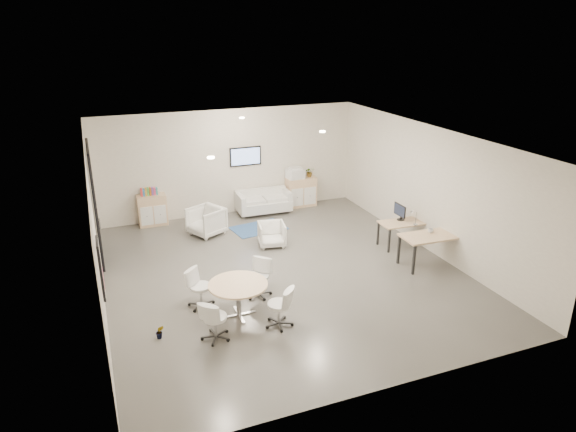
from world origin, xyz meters
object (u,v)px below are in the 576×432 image
(armchair_right, at_px, (272,233))
(loveseat, at_px, (263,202))
(sideboard_right, at_px, (301,192))
(desk_rear, at_px, (404,224))
(armchair_left, at_px, (206,220))
(sideboard_left, at_px, (152,210))
(desk_front, at_px, (432,238))
(round_table, at_px, (238,287))

(armchair_right, bearing_deg, loveseat, 86.91)
(sideboard_right, xyz_separation_m, desk_rear, (1.28, -3.91, 0.12))
(armchair_left, bearing_deg, loveseat, 91.39)
(sideboard_right, bearing_deg, desk_rear, -71.87)
(sideboard_left, bearing_deg, armchair_left, -44.97)
(loveseat, xyz_separation_m, armchair_left, (-2.05, -1.11, 0.10))
(armchair_left, bearing_deg, sideboard_right, 83.49)
(armchair_left, bearing_deg, desk_rear, 33.45)
(armchair_left, relative_size, desk_front, 0.57)
(sideboard_right, bearing_deg, loveseat, -173.20)
(loveseat, relative_size, armchair_right, 2.38)
(desk_rear, xyz_separation_m, desk_front, (-0.04, -1.24, 0.10))
(armchair_left, xyz_separation_m, desk_front, (4.63, -3.88, 0.26))
(armchair_left, bearing_deg, armchair_right, 18.58)
(desk_rear, relative_size, desk_front, 0.86)
(armchair_left, height_order, desk_rear, armchair_left)
(armchair_right, distance_m, round_table, 3.57)
(sideboard_left, height_order, desk_rear, sideboard_left)
(armchair_right, relative_size, desk_front, 0.46)
(sideboard_left, relative_size, desk_front, 0.61)
(loveseat, bearing_deg, armchair_left, -149.95)
(sideboard_right, bearing_deg, round_table, -123.28)
(sideboard_right, bearing_deg, sideboard_left, 179.78)
(sideboard_left, height_order, armchair_left, sideboard_left)
(round_table, bearing_deg, desk_front, 6.64)
(desk_rear, height_order, round_table, round_table)
(sideboard_right, relative_size, round_table, 0.80)
(sideboard_right, distance_m, armchair_right, 3.32)
(sideboard_left, xyz_separation_m, desk_front, (5.92, -5.17, 0.24))
(armchair_left, distance_m, round_table, 4.48)
(armchair_right, bearing_deg, desk_rear, -10.17)
(sideboard_left, distance_m, sideboard_right, 4.68)
(armchair_left, distance_m, desk_rear, 5.37)
(loveseat, distance_m, armchair_left, 2.34)
(desk_front, bearing_deg, armchair_right, 144.71)
(loveseat, distance_m, desk_front, 5.63)
(sideboard_left, xyz_separation_m, armchair_right, (2.72, -2.69, -0.11))
(desk_rear, bearing_deg, sideboard_right, 110.83)
(desk_rear, distance_m, desk_front, 1.24)
(sideboard_left, relative_size, desk_rear, 0.70)
(sideboard_left, height_order, loveseat, sideboard_left)
(sideboard_left, xyz_separation_m, desk_rear, (5.96, -3.93, 0.14))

